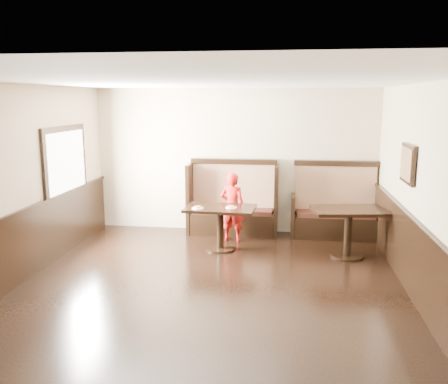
% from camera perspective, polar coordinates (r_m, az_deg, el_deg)
% --- Properties ---
extents(ground, '(7.00, 7.00, 0.00)m').
position_cam_1_polar(ground, '(6.32, -2.50, -13.09)').
color(ground, black).
rests_on(ground, ground).
extents(room_shell, '(7.00, 7.00, 7.00)m').
position_cam_1_polar(room_shell, '(6.39, -4.75, -6.40)').
color(room_shell, '#BDAF89').
rests_on(room_shell, ground).
extents(booth_main, '(1.75, 0.72, 1.45)m').
position_cam_1_polar(booth_main, '(9.26, 1.08, -1.77)').
color(booth_main, black).
rests_on(booth_main, ground).
extents(booth_neighbor, '(1.65, 0.72, 1.45)m').
position_cam_1_polar(booth_neighbor, '(9.25, 13.17, -2.36)').
color(booth_neighbor, black).
rests_on(booth_neighbor, ground).
extents(table_main, '(1.23, 0.81, 0.76)m').
position_cam_1_polar(table_main, '(8.21, -0.45, -3.02)').
color(table_main, black).
rests_on(table_main, ground).
extents(table_neighbor, '(1.28, 0.94, 0.82)m').
position_cam_1_polar(table_neighbor, '(8.11, 14.75, -3.38)').
color(table_neighbor, black).
rests_on(table_neighbor, ground).
extents(child, '(0.52, 0.39, 1.28)m').
position_cam_1_polar(child, '(8.71, 1.02, -1.81)').
color(child, '#B41713').
rests_on(child, ground).
extents(pizza_plate_left, '(0.21, 0.21, 0.04)m').
position_cam_1_polar(pizza_plate_left, '(8.08, -3.17, -1.89)').
color(pizza_plate_left, white).
rests_on(pizza_plate_left, table_main).
extents(pizza_plate_right, '(0.20, 0.20, 0.04)m').
position_cam_1_polar(pizza_plate_right, '(8.11, 0.88, -1.82)').
color(pizza_plate_right, white).
rests_on(pizza_plate_right, table_main).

